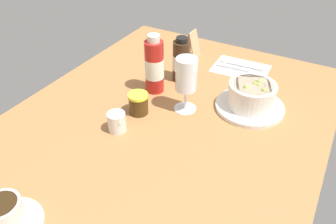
% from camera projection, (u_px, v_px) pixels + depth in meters
% --- Properties ---
extents(ground_plane, '(1.10, 0.84, 0.03)m').
position_uv_depth(ground_plane, '(165.00, 125.00, 0.94)').
color(ground_plane, '#9E6B3D').
extents(porridge_bowl, '(0.20, 0.20, 0.09)m').
position_uv_depth(porridge_bowl, '(251.00, 97.00, 0.96)').
color(porridge_bowl, silver).
rests_on(porridge_bowl, ground_plane).
extents(cutlery_setting, '(0.14, 0.19, 0.01)m').
position_uv_depth(cutlery_setting, '(240.00, 68.00, 1.17)').
color(cutlery_setting, silver).
rests_on(cutlery_setting, ground_plane).
extents(coffee_cup, '(0.13, 0.13, 0.07)m').
position_uv_depth(coffee_cup, '(5.00, 216.00, 0.65)').
color(coffee_cup, silver).
rests_on(coffee_cup, ground_plane).
extents(creamer_jug, '(0.05, 0.06, 0.06)m').
position_uv_depth(creamer_jug, '(117.00, 122.00, 0.89)').
color(creamer_jug, silver).
rests_on(creamer_jug, ground_plane).
extents(wine_glass, '(0.07, 0.07, 0.16)m').
position_uv_depth(wine_glass, '(186.00, 77.00, 0.92)').
color(wine_glass, white).
rests_on(wine_glass, ground_plane).
extents(jam_jar, '(0.06, 0.06, 0.06)m').
position_uv_depth(jam_jar, '(139.00, 103.00, 0.95)').
color(jam_jar, '#462E12').
rests_on(jam_jar, ground_plane).
extents(sauce_bottle_brown, '(0.06, 0.06, 0.15)m').
position_uv_depth(sauce_bottle_brown, '(181.00, 61.00, 1.08)').
color(sauce_bottle_brown, '#382314').
rests_on(sauce_bottle_brown, ground_plane).
extents(sauce_bottle_red, '(0.06, 0.06, 0.18)m').
position_uv_depth(sauce_bottle_red, '(154.00, 66.00, 1.01)').
color(sauce_bottle_red, '#B21E19').
rests_on(sauce_bottle_red, ground_plane).
extents(menu_card, '(0.05, 0.05, 0.10)m').
position_uv_depth(menu_card, '(192.00, 45.00, 1.21)').
color(menu_card, tan).
rests_on(menu_card, ground_plane).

